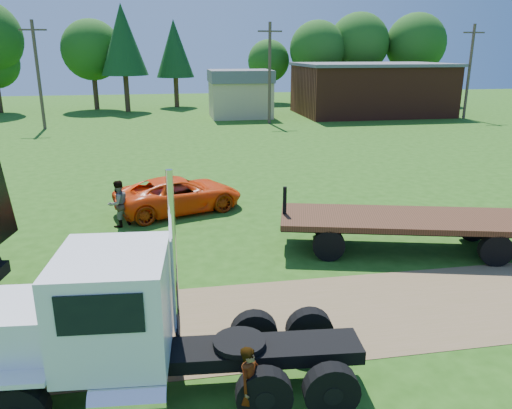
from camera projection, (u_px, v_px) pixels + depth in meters
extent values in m
plane|color=#224D11|center=(313.00, 316.00, 12.99)|extent=(140.00, 140.00, 0.00)
cube|color=brown|center=(313.00, 315.00, 12.98)|extent=(120.00, 4.20, 0.01)
cube|color=black|center=(181.00, 355.00, 9.98)|extent=(7.33, 1.52, 0.29)
cylinder|color=black|center=(53.00, 344.00, 10.79)|extent=(1.09, 0.43, 1.07)
cylinder|color=black|center=(53.00, 344.00, 10.79)|extent=(0.40, 0.39, 0.37)
cylinder|color=black|center=(264.00, 395.00, 9.20)|extent=(1.09, 0.43, 1.07)
cylinder|color=black|center=(264.00, 395.00, 9.20)|extent=(0.40, 0.39, 0.37)
cylinder|color=black|center=(254.00, 334.00, 11.18)|extent=(1.09, 0.43, 1.07)
cylinder|color=black|center=(254.00, 334.00, 11.18)|extent=(0.40, 0.39, 0.37)
cylinder|color=black|center=(331.00, 391.00, 9.31)|extent=(1.09, 0.43, 1.07)
cylinder|color=black|center=(331.00, 391.00, 9.31)|extent=(0.40, 0.39, 0.37)
cylinder|color=black|center=(309.00, 331.00, 11.29)|extent=(1.09, 0.43, 1.07)
cylinder|color=black|center=(309.00, 331.00, 11.29)|extent=(0.40, 0.39, 0.37)
cube|color=silver|center=(34.00, 330.00, 9.51)|extent=(1.88, 1.79, 1.17)
cube|color=silver|center=(115.00, 304.00, 9.51)|extent=(2.22, 2.49, 2.04)
cube|color=black|center=(58.00, 285.00, 9.29)|extent=(0.21, 1.94, 0.83)
cube|color=black|center=(100.00, 315.00, 8.26)|extent=(1.45, 0.16, 0.73)
cube|color=black|center=(123.00, 258.00, 10.50)|extent=(1.45, 0.16, 0.73)
cube|color=silver|center=(14.00, 380.00, 8.62)|extent=(1.20, 0.53, 0.10)
cube|color=silver|center=(50.00, 318.00, 10.60)|extent=(1.20, 0.53, 0.10)
cylinder|color=silver|center=(129.00, 399.00, 8.87)|extent=(1.40, 0.69, 0.58)
cylinder|color=silver|center=(175.00, 278.00, 10.04)|extent=(0.15, 0.15, 4.47)
cylinder|color=black|center=(239.00, 342.00, 10.02)|extent=(1.15, 1.15, 0.12)
imported|color=#EE430B|center=(179.00, 194.00, 21.21)|extent=(5.87, 4.11, 1.49)
cube|color=#392312|center=(406.00, 219.00, 16.96)|extent=(8.82, 4.58, 0.19)
cube|color=black|center=(405.00, 227.00, 17.04)|extent=(8.45, 3.15, 0.26)
cylinder|color=black|center=(329.00, 245.00, 16.27)|extent=(1.10, 0.57, 1.06)
cylinder|color=black|center=(325.00, 223.00, 18.38)|extent=(1.10, 0.57, 1.06)
cylinder|color=black|center=(496.00, 250.00, 15.88)|extent=(1.10, 0.57, 1.06)
cylinder|color=black|center=(472.00, 226.00, 17.99)|extent=(1.10, 0.57, 1.06)
cube|color=black|center=(285.00, 202.00, 17.10)|extent=(0.15, 0.15, 1.06)
imported|color=#999999|center=(250.00, 385.00, 9.12)|extent=(0.64, 0.66, 1.53)
imported|color=#999999|center=(118.00, 204.00, 19.32)|extent=(1.13, 1.11, 1.84)
cube|color=maroon|center=(371.00, 90.00, 52.86)|extent=(15.00, 10.00, 5.00)
cube|color=#5D5D62|center=(372.00, 64.00, 52.08)|extent=(15.40, 10.40, 0.30)
cube|color=tan|center=(240.00, 99.00, 50.72)|extent=(6.00, 5.00, 3.60)
cube|color=#5D5D62|center=(240.00, 76.00, 50.04)|extent=(6.20, 5.40, 1.20)
cylinder|color=#463327|center=(38.00, 76.00, 42.20)|extent=(0.28, 0.28, 9.00)
cube|color=#463327|center=(33.00, 30.00, 41.10)|extent=(2.20, 0.14, 0.14)
cylinder|color=#463327|center=(270.00, 74.00, 45.56)|extent=(0.28, 0.28, 9.00)
cube|color=#463327|center=(270.00, 31.00, 44.46)|extent=(2.20, 0.14, 0.14)
cylinder|color=#463327|center=(469.00, 72.00, 48.91)|extent=(0.28, 0.28, 9.00)
cube|color=#463327|center=(474.00, 32.00, 47.81)|extent=(2.20, 0.14, 0.14)
cylinder|color=#3C2318|center=(96.00, 94.00, 57.38)|extent=(0.56, 0.56, 3.56)
sphere|color=#124B13|center=(92.00, 50.00, 55.95)|extent=(6.71, 6.71, 6.71)
cylinder|color=#3C2318|center=(176.00, 92.00, 60.01)|extent=(0.56, 0.56, 3.53)
cone|color=#103610|center=(174.00, 49.00, 58.53)|extent=(4.43, 4.43, 6.55)
cylinder|color=#3C2318|center=(268.00, 91.00, 65.05)|extent=(0.56, 0.56, 2.83)
sphere|color=#124B13|center=(268.00, 61.00, 63.91)|extent=(5.33, 5.33, 5.33)
cylinder|color=#3C2318|center=(316.00, 90.00, 62.88)|extent=(0.56, 0.56, 3.62)
sphere|color=#124B13|center=(317.00, 49.00, 61.42)|extent=(6.83, 6.83, 6.83)
cylinder|color=#3C2318|center=(412.00, 87.00, 64.39)|extent=(0.56, 0.56, 3.97)
sphere|color=#124B13|center=(416.00, 44.00, 62.79)|extent=(7.48, 7.48, 7.48)
cylinder|color=#3C2318|center=(127.00, 93.00, 55.26)|extent=(0.56, 0.56, 4.00)
cone|color=#103610|center=(123.00, 40.00, 53.58)|extent=(5.03, 5.03, 7.43)
cylinder|color=#3C2318|center=(356.00, 87.00, 64.14)|extent=(0.56, 0.56, 3.98)
sphere|color=#124B13|center=(359.00, 43.00, 62.53)|extent=(7.51, 7.51, 7.51)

